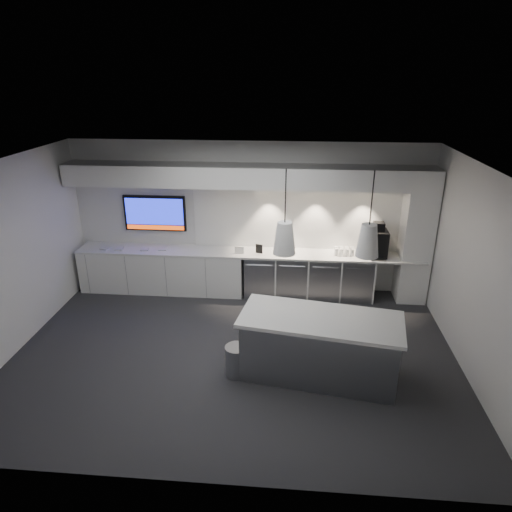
# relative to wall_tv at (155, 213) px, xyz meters

# --- Properties ---
(floor) EXTENTS (7.00, 7.00, 0.00)m
(floor) POSITION_rel_wall_tv_xyz_m (1.90, -2.45, -1.56)
(floor) COLOR #29292B
(floor) RESTS_ON ground
(ceiling) EXTENTS (7.00, 7.00, 0.00)m
(ceiling) POSITION_rel_wall_tv_xyz_m (1.90, -2.45, 1.44)
(ceiling) COLOR black
(ceiling) RESTS_ON wall_back
(wall_back) EXTENTS (7.00, 0.00, 7.00)m
(wall_back) POSITION_rel_wall_tv_xyz_m (1.90, 0.05, -0.06)
(wall_back) COLOR silver
(wall_back) RESTS_ON floor
(wall_front) EXTENTS (7.00, 0.00, 7.00)m
(wall_front) POSITION_rel_wall_tv_xyz_m (1.90, -4.95, -0.06)
(wall_front) COLOR silver
(wall_front) RESTS_ON floor
(wall_left) EXTENTS (0.00, 7.00, 7.00)m
(wall_left) POSITION_rel_wall_tv_xyz_m (-1.60, -2.45, -0.06)
(wall_left) COLOR silver
(wall_left) RESTS_ON floor
(wall_right) EXTENTS (0.00, 7.00, 7.00)m
(wall_right) POSITION_rel_wall_tv_xyz_m (5.40, -2.45, -0.06)
(wall_right) COLOR silver
(wall_right) RESTS_ON floor
(back_counter) EXTENTS (6.80, 0.65, 0.04)m
(back_counter) POSITION_rel_wall_tv_xyz_m (1.90, -0.27, -0.68)
(back_counter) COLOR silver
(back_counter) RESTS_ON left_base_cabinets
(left_base_cabinets) EXTENTS (3.30, 0.63, 0.86)m
(left_base_cabinets) POSITION_rel_wall_tv_xyz_m (0.15, -0.27, -1.13)
(left_base_cabinets) COLOR white
(left_base_cabinets) RESTS_ON floor
(fridge_unit_a) EXTENTS (0.60, 0.61, 0.85)m
(fridge_unit_a) POSITION_rel_wall_tv_xyz_m (2.15, -0.27, -1.13)
(fridge_unit_a) COLOR gray
(fridge_unit_a) RESTS_ON floor
(fridge_unit_b) EXTENTS (0.60, 0.61, 0.85)m
(fridge_unit_b) POSITION_rel_wall_tv_xyz_m (2.78, -0.27, -1.13)
(fridge_unit_b) COLOR gray
(fridge_unit_b) RESTS_ON floor
(fridge_unit_c) EXTENTS (0.60, 0.61, 0.85)m
(fridge_unit_c) POSITION_rel_wall_tv_xyz_m (3.41, -0.27, -1.13)
(fridge_unit_c) COLOR gray
(fridge_unit_c) RESTS_ON floor
(fridge_unit_d) EXTENTS (0.60, 0.61, 0.85)m
(fridge_unit_d) POSITION_rel_wall_tv_xyz_m (4.04, -0.27, -1.13)
(fridge_unit_d) COLOR gray
(fridge_unit_d) RESTS_ON floor
(backsplash) EXTENTS (4.60, 0.03, 1.30)m
(backsplash) POSITION_rel_wall_tv_xyz_m (3.10, 0.03, -0.01)
(backsplash) COLOR white
(backsplash) RESTS_ON wall_back
(soffit) EXTENTS (6.90, 0.60, 0.40)m
(soffit) POSITION_rel_wall_tv_xyz_m (1.90, -0.25, 0.84)
(soffit) COLOR white
(soffit) RESTS_ON wall_back
(column) EXTENTS (0.55, 0.55, 2.60)m
(column) POSITION_rel_wall_tv_xyz_m (5.10, -0.25, -0.26)
(column) COLOR white
(column) RESTS_ON floor
(wall_tv) EXTENTS (1.25, 0.07, 0.72)m
(wall_tv) POSITION_rel_wall_tv_xyz_m (0.00, 0.00, 0.00)
(wall_tv) COLOR black
(wall_tv) RESTS_ON wall_back
(island) EXTENTS (2.42, 1.34, 0.97)m
(island) POSITION_rel_wall_tv_xyz_m (3.21, -2.89, -1.07)
(island) COLOR gray
(island) RESTS_ON floor
(bin) EXTENTS (0.38, 0.38, 0.48)m
(bin) POSITION_rel_wall_tv_xyz_m (2.01, -2.99, -1.32)
(bin) COLOR gray
(bin) RESTS_ON floor
(coffee_machine) EXTENTS (0.37, 0.53, 0.67)m
(coffee_machine) POSITION_rel_wall_tv_xyz_m (4.39, -0.25, -0.39)
(coffee_machine) COLOR black
(coffee_machine) RESTS_ON back_counter
(sign_black) EXTENTS (0.14, 0.07, 0.18)m
(sign_black) POSITION_rel_wall_tv_xyz_m (2.13, -0.33, -0.57)
(sign_black) COLOR black
(sign_black) RESTS_ON back_counter
(sign_white) EXTENTS (0.18, 0.03, 0.14)m
(sign_white) POSITION_rel_wall_tv_xyz_m (1.74, -0.38, -0.59)
(sign_white) COLOR silver
(sign_white) RESTS_ON back_counter
(cup_cluster) EXTENTS (0.37, 0.17, 0.15)m
(cup_cluster) POSITION_rel_wall_tv_xyz_m (3.77, -0.28, -0.59)
(cup_cluster) COLOR white
(cup_cluster) RESTS_ON back_counter
(tray_a) EXTENTS (0.20, 0.20, 0.02)m
(tray_a) POSITION_rel_wall_tv_xyz_m (-0.97, -0.36, -0.65)
(tray_a) COLOR #BBBBBB
(tray_a) RESTS_ON back_counter
(tray_b) EXTENTS (0.17, 0.17, 0.02)m
(tray_b) POSITION_rel_wall_tv_xyz_m (-0.68, -0.36, -0.65)
(tray_b) COLOR #BBBBBB
(tray_b) RESTS_ON back_counter
(tray_c) EXTENTS (0.18, 0.18, 0.02)m
(tray_c) POSITION_rel_wall_tv_xyz_m (-0.16, -0.35, -0.65)
(tray_c) COLOR #BBBBBB
(tray_c) RESTS_ON back_counter
(tray_d) EXTENTS (0.17, 0.17, 0.02)m
(tray_d) POSITION_rel_wall_tv_xyz_m (0.20, -0.30, -0.65)
(tray_d) COLOR #BBBBBB
(tray_d) RESTS_ON back_counter
(pendant_left) EXTENTS (0.31, 0.31, 1.14)m
(pendant_left) POSITION_rel_wall_tv_xyz_m (2.67, -2.89, 0.59)
(pendant_left) COLOR white
(pendant_left) RESTS_ON ceiling
(pendant_right) EXTENTS (0.31, 0.31, 1.14)m
(pendant_right) POSITION_rel_wall_tv_xyz_m (3.75, -2.89, 0.59)
(pendant_right) COLOR white
(pendant_right) RESTS_ON ceiling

